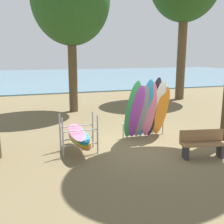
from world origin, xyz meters
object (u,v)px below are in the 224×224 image
object	(u,v)px
tree_mid_behind	(71,0)
leaning_board_pile	(147,110)
park_bench	(203,143)
board_storage_rack	(79,136)

from	to	relation	value
tree_mid_behind	leaning_board_pile	distance (m)	7.73
tree_mid_behind	park_bench	bearing A→B (deg)	-73.20
tree_mid_behind	board_storage_rack	world-z (taller)	tree_mid_behind
leaning_board_pile	park_bench	xyz separation A→B (m)	(0.78, -2.30, -0.63)
leaning_board_pile	park_bench	bearing A→B (deg)	-71.35
park_bench	board_storage_rack	bearing A→B (deg)	154.42
tree_mid_behind	leaning_board_pile	world-z (taller)	tree_mid_behind
board_storage_rack	tree_mid_behind	bearing A→B (deg)	80.76
tree_mid_behind	board_storage_rack	xyz separation A→B (m)	(-1.05, -6.45, -5.34)
tree_mid_behind	board_storage_rack	size ratio (longest dim) A/B	3.89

